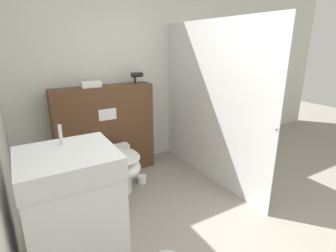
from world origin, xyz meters
name	(u,v)px	position (x,y,z in m)	size (l,w,h in m)	color
wall_back	(131,76)	(0.00, 2.29, 1.25)	(8.00, 0.06, 2.50)	silver
partition_panel	(106,131)	(-0.49, 2.05, 0.59)	(1.26, 0.27, 1.18)	#51331E
shower_glass	(211,104)	(0.60, 1.28, 0.97)	(0.04, 1.97, 1.95)	silver
toilet	(122,167)	(-0.51, 1.46, 0.34)	(0.38, 0.63, 0.52)	white
sink_vanity	(75,220)	(-1.21, 0.51, 0.52)	(0.61, 0.56, 1.17)	white
hair_drier	(137,75)	(0.00, 2.08, 1.28)	(0.18, 0.06, 0.14)	black
folded_towel	(91,84)	(-0.63, 2.04, 1.21)	(0.23, 0.12, 0.07)	white
spare_toilet_roll	(142,179)	(-0.22, 1.56, 0.05)	(0.11, 0.11, 0.09)	white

